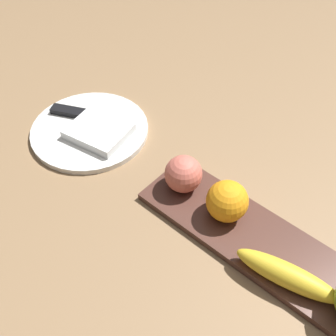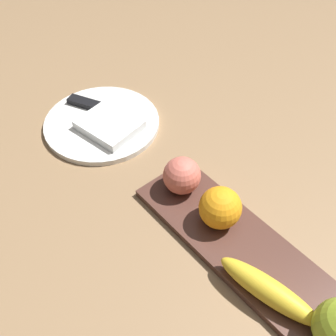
# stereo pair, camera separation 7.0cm
# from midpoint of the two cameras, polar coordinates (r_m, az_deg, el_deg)

# --- Properties ---
(ground_plane) EXTENTS (2.40, 2.40, 0.00)m
(ground_plane) POSITION_cam_midpoint_polar(r_m,az_deg,el_deg) (0.66, 11.94, -11.79)
(ground_plane) COLOR #8D6D4A
(fruit_tray) EXTENTS (0.46, 0.12, 0.01)m
(fruit_tray) POSITION_cam_midpoint_polar(r_m,az_deg,el_deg) (0.66, 11.18, -11.40)
(fruit_tray) COLOR #503028
(fruit_tray) RESTS_ON ground_plane
(banana) EXTENTS (0.16, 0.06, 0.04)m
(banana) POSITION_cam_midpoint_polar(r_m,az_deg,el_deg) (0.61, 13.24, -14.72)
(banana) COLOR yellow
(banana) RESTS_ON fruit_tray
(orange_near_apple) EXTENTS (0.07, 0.07, 0.07)m
(orange_near_apple) POSITION_cam_midpoint_polar(r_m,az_deg,el_deg) (0.65, 5.16, -4.99)
(orange_near_apple) COLOR orange
(orange_near_apple) RESTS_ON fruit_tray
(peach) EXTENTS (0.07, 0.07, 0.07)m
(peach) POSITION_cam_midpoint_polar(r_m,az_deg,el_deg) (0.69, -0.82, -1.09)
(peach) COLOR #D66959
(peach) RESTS_ON fruit_tray
(dinner_plate) EXTENTS (0.24, 0.24, 0.01)m
(dinner_plate) POSITION_cam_midpoint_polar(r_m,az_deg,el_deg) (0.85, -13.31, 5.12)
(dinner_plate) COLOR white
(dinner_plate) RESTS_ON ground_plane
(folded_napkin) EXTENTS (0.13, 0.11, 0.02)m
(folded_napkin) POSITION_cam_midpoint_polar(r_m,az_deg,el_deg) (0.82, -12.18, 5.00)
(folded_napkin) COLOR white
(folded_napkin) RESTS_ON dinner_plate
(knife) EXTENTS (0.17, 0.10, 0.01)m
(knife) POSITION_cam_midpoint_polar(r_m,az_deg,el_deg) (0.88, -14.86, 7.25)
(knife) COLOR silver
(knife) RESTS_ON dinner_plate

